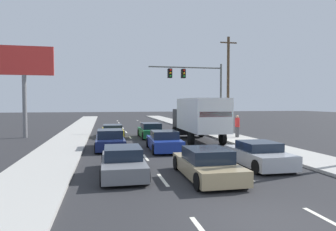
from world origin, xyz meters
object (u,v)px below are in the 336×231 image
object	(u,v)px
traffic_signal_mast	(192,80)
roadside_billboard	(24,71)
car_navy	(110,140)
car_yellow	(113,131)
car_gray	(123,162)
car_tan	(207,164)
car_silver	(259,155)
pedestrian_near_corner	(237,126)
car_blue	(164,142)
utility_pole_mid	(228,83)
car_green	(151,131)
box_truck	(199,117)

from	to	relation	value
traffic_signal_mast	roadside_billboard	xyz separation A→B (m)	(-15.89, -2.50, 0.39)
car_navy	roadside_billboard	distance (m)	11.96
car_yellow	traffic_signal_mast	xyz separation A→B (m)	(8.42, 3.31, 4.90)
car_gray	car_tan	size ratio (longest dim) A/B	1.00
car_gray	car_navy	bearing A→B (deg)	92.90
car_silver	pedestrian_near_corner	size ratio (longest dim) A/B	2.18
car_blue	utility_pole_mid	xyz separation A→B (m)	(8.98, 10.87, 4.50)
car_yellow	traffic_signal_mast	world-z (taller)	traffic_signal_mast
car_green	traffic_signal_mast	xyz separation A→B (m)	(5.20, 4.80, 4.82)
car_gray	utility_pole_mid	xyz separation A→B (m)	(11.96, 16.87, 4.53)
car_tan	traffic_signal_mast	xyz separation A→B (m)	(5.12, 19.23, 4.87)
car_silver	box_truck	bearing A→B (deg)	89.78
car_blue	car_silver	bearing A→B (deg)	-58.56
car_navy	car_green	size ratio (longest dim) A/B	1.10
car_gray	roadside_billboard	distance (m)	17.98
car_tan	roadside_billboard	bearing A→B (deg)	122.77
roadside_billboard	pedestrian_near_corner	bearing A→B (deg)	-14.44
car_silver	traffic_signal_mast	world-z (taller)	traffic_signal_mast
car_yellow	car_navy	xyz separation A→B (m)	(-0.37, -7.28, 0.06)
box_truck	traffic_signal_mast	bearing A→B (deg)	76.71
car_silver	car_blue	bearing A→B (deg)	121.44
car_tan	car_silver	size ratio (longest dim) A/B	1.09
car_navy	roadside_billboard	bearing A→B (deg)	131.25
car_navy	box_truck	size ratio (longest dim) A/B	0.57
car_yellow	pedestrian_near_corner	distance (m)	10.95
car_yellow	pedestrian_near_corner	size ratio (longest dim) A/B	2.27
box_truck	traffic_signal_mast	size ratio (longest dim) A/B	0.99
car_silver	utility_pole_mid	size ratio (longest dim) A/B	0.41
car_tan	car_silver	world-z (taller)	car_tan
car_blue	utility_pole_mid	world-z (taller)	utility_pole_mid
car_tan	pedestrian_near_corner	world-z (taller)	pedestrian_near_corner
utility_pole_mid	car_navy	bearing A→B (deg)	-142.48
utility_pole_mid	pedestrian_near_corner	size ratio (longest dim) A/B	5.29
roadside_billboard	box_truck	bearing A→B (deg)	-22.13
car_yellow	car_gray	size ratio (longest dim) A/B	0.96
box_truck	roadside_billboard	xyz separation A→B (m)	(-13.95, 5.68, 3.85)
car_blue	car_green	bearing A→B (deg)	88.12
car_gray	car_blue	size ratio (longest dim) A/B	1.05
car_yellow	traffic_signal_mast	bearing A→B (deg)	21.47
car_navy	roadside_billboard	size ratio (longest dim) A/B	0.56
car_yellow	utility_pole_mid	bearing A→B (deg)	10.37
car_navy	utility_pole_mid	xyz separation A→B (m)	(12.33, 9.47, 4.50)
car_yellow	car_navy	size ratio (longest dim) A/B	0.95
car_green	utility_pole_mid	bearing A→B (deg)	22.82
pedestrian_near_corner	roadside_billboard	bearing A→B (deg)	165.56
roadside_billboard	car_silver	bearing A→B (deg)	-47.45
car_yellow	traffic_signal_mast	size ratio (longest dim) A/B	0.53
traffic_signal_mast	pedestrian_near_corner	world-z (taller)	traffic_signal_mast
car_gray	car_blue	bearing A→B (deg)	63.60
car_tan	roadside_billboard	size ratio (longest dim) A/B	0.56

